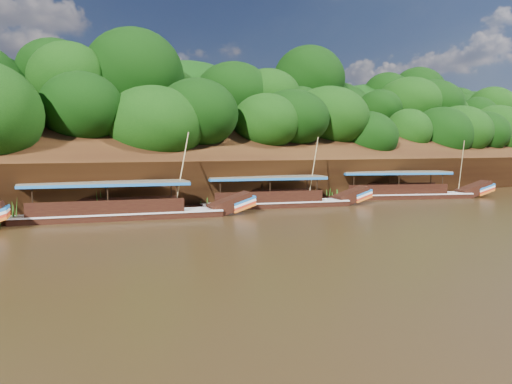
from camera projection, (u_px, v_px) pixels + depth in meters
ground at (342, 218)px, 33.52m from camera, size 160.00×160.00×0.00m
riverbank at (191, 176)px, 52.22m from camera, size 120.00×30.06×19.40m
boat_0 at (410, 192)px, 47.41m from camera, size 15.47×8.24×5.95m
boat_1 at (284, 200)px, 40.20m from camera, size 14.40×6.03×6.06m
boat_2 at (133, 210)px, 33.13m from camera, size 15.93×5.85×6.25m
reeds at (228, 197)px, 39.55m from camera, size 50.41×2.48×2.02m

